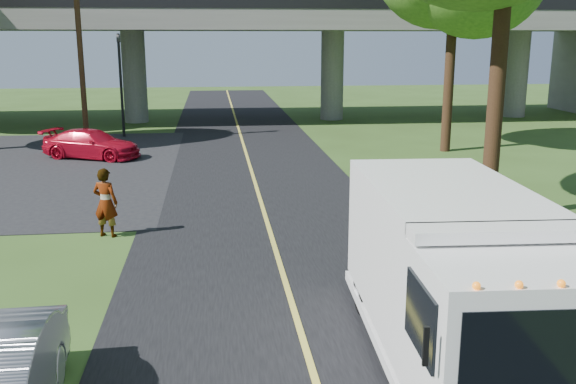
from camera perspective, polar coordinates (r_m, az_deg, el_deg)
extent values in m
cube|color=black|center=(18.40, -2.04, -2.21)|extent=(7.00, 90.00, 0.02)
cube|color=gold|center=(18.39, -2.04, -2.15)|extent=(0.12, 90.00, 0.01)
cube|color=slate|center=(39.68, -4.82, 14.98)|extent=(50.00, 9.00, 1.20)
cube|color=black|center=(35.32, -4.59, 16.62)|extent=(50.00, 0.25, 0.80)
cube|color=black|center=(44.11, -5.05, 16.00)|extent=(50.00, 0.25, 0.80)
cylinder|color=slate|center=(39.98, -13.48, 9.91)|extent=(1.40, 1.40, 5.40)
cylinder|color=slate|center=(40.40, 3.95, 10.28)|extent=(1.40, 1.40, 5.40)
cylinder|color=slate|center=(44.21, 19.66, 9.82)|extent=(1.40, 1.40, 5.40)
cylinder|color=black|center=(34.04, -14.61, 9.10)|extent=(0.14, 0.14, 5.20)
imported|color=black|center=(33.96, -14.82, 12.46)|extent=(0.18, 0.22, 1.10)
cylinder|color=#472D19|center=(32.23, -17.99, 12.04)|extent=(0.26, 0.26, 9.00)
cylinder|color=#382314|center=(18.34, 18.09, 9.29)|extent=(0.44, 0.44, 7.70)
cylinder|color=#382314|center=(29.59, 14.13, 9.92)|extent=(0.44, 0.44, 6.65)
cube|color=white|center=(10.82, 13.48, -4.99)|extent=(2.56, 4.42, 2.20)
cube|color=white|center=(8.22, 19.80, -12.28)|extent=(2.43, 1.88, 2.01)
cube|color=black|center=(7.39, 22.69, -12.84)|extent=(2.06, 0.18, 0.93)
cube|color=white|center=(10.98, 13.70, -12.32)|extent=(2.62, 5.79, 0.18)
cylinder|color=black|center=(12.16, 6.83, -8.63)|extent=(0.32, 0.89, 0.88)
cylinder|color=black|center=(12.67, 15.84, -8.13)|extent=(0.32, 0.89, 0.88)
imported|color=#AD0A1F|center=(28.47, -17.05, 4.09)|extent=(4.53, 3.18, 1.22)
imported|color=gray|center=(17.05, -15.91, -0.91)|extent=(0.77, 0.63, 1.80)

